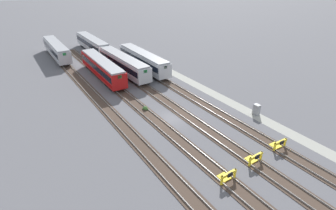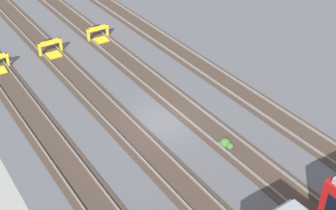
{
  "view_description": "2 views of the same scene",
  "coord_description": "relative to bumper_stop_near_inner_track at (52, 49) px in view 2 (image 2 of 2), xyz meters",
  "views": [
    {
      "loc": [
        -26.87,
        18.16,
        18.86
      ],
      "look_at": [
        0.91,
        0.0,
        1.8
      ],
      "focal_mm": 28.0,
      "sensor_mm": 36.0,
      "label": 1
    },
    {
      "loc": [
        20.91,
        -13.2,
        17.5
      ],
      "look_at": [
        0.91,
        0.0,
        1.8
      ],
      "focal_mm": 50.0,
      "sensor_mm": 36.0,
      "label": 2
    }
  ],
  "objects": [
    {
      "name": "ground_plane",
      "position": [
        12.88,
        2.24,
        -0.51
      ],
      "size": [
        400.0,
        400.0,
        0.0
      ],
      "primitive_type": "plane",
      "color": "#5B5B60"
    },
    {
      "name": "bumper_stop_near_inner_track",
      "position": [
        0.0,
        0.0,
        0.0
      ],
      "size": [
        1.35,
        2.0,
        1.22
      ],
      "color": "yellow",
      "rests_on": "ground"
    },
    {
      "name": "rail_track_far_inner",
      "position": [
        12.88,
        8.98,
        -0.47
      ],
      "size": [
        90.0,
        2.24,
        0.21
      ],
      "color": "#47382D",
      "rests_on": "ground"
    },
    {
      "name": "rail_track_middle",
      "position": [
        12.88,
        4.49,
        -0.47
      ],
      "size": [
        90.0,
        2.24,
        0.21
      ],
      "color": "#47382D",
      "rests_on": "ground"
    },
    {
      "name": "bumper_stop_middle_track",
      "position": [
        -0.41,
        4.49,
        0.0
      ],
      "size": [
        1.35,
        2.0,
        1.22
      ],
      "color": "yellow",
      "rests_on": "ground"
    },
    {
      "name": "weed_clump",
      "position": [
        17.25,
        4.1,
        -0.27
      ],
      "size": [
        0.92,
        0.7,
        0.64
      ],
      "color": "#427033",
      "rests_on": "ground"
    },
    {
      "name": "rail_track_near_inner",
      "position": [
        12.88,
        -0.0,
        -0.47
      ],
      "size": [
        90.0,
        2.24,
        0.21
      ],
      "color": "#47382D",
      "rests_on": "ground"
    },
    {
      "name": "rail_track_nearest",
      "position": [
        12.88,
        -4.49,
        -0.47
      ],
      "size": [
        90.0,
        2.24,
        0.21
      ],
      "color": "#47382D",
      "rests_on": "ground"
    }
  ]
}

